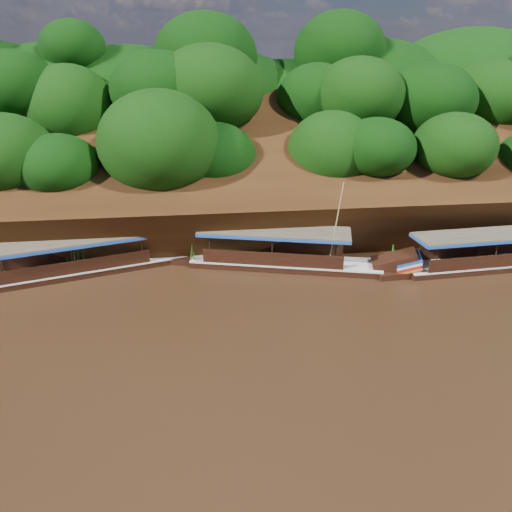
{
  "coord_description": "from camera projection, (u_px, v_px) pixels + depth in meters",
  "views": [
    {
      "loc": [
        -6.89,
        -20.02,
        12.49
      ],
      "look_at": [
        -3.4,
        7.0,
        1.33
      ],
      "focal_mm": 35.0,
      "sensor_mm": 36.0,
      "label": 1
    }
  ],
  "objects": [
    {
      "name": "boat_0",
      "position": [
        505.0,
        259.0,
        31.18
      ],
      "size": [
        14.11,
        2.88,
        5.37
      ],
      "rotation": [
        0.0,
        0.0,
        0.06
      ],
      "color": "black",
      "rests_on": "ground"
    },
    {
      "name": "boat_1",
      "position": [
        297.0,
        260.0,
        30.98
      ],
      "size": [
        14.0,
        5.67,
        6.23
      ],
      "rotation": [
        0.0,
        0.0,
        -0.27
      ],
      "color": "black",
      "rests_on": "ground"
    },
    {
      "name": "riverbank",
      "position": [
        271.0,
        182.0,
        44.06
      ],
      "size": [
        120.0,
        30.06,
        19.4
      ],
      "color": "black",
      "rests_on": "ground"
    },
    {
      "name": "ground",
      "position": [
        345.0,
        333.0,
        23.92
      ],
      "size": [
        160.0,
        160.0,
        0.0
      ],
      "primitive_type": "plane",
      "color": "black",
      "rests_on": "ground"
    },
    {
      "name": "boat_2",
      "position": [
        100.0,
        263.0,
        30.65
      ],
      "size": [
        14.15,
        5.8,
        5.82
      ],
      "rotation": [
        0.0,
        0.0,
        0.29
      ],
      "color": "black",
      "rests_on": "ground"
    },
    {
      "name": "reeds",
      "position": [
        257.0,
        247.0,
        32.02
      ],
      "size": [
        47.75,
        2.49,
        2.05
      ],
      "color": "#2A701C",
      "rests_on": "ground"
    }
  ]
}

